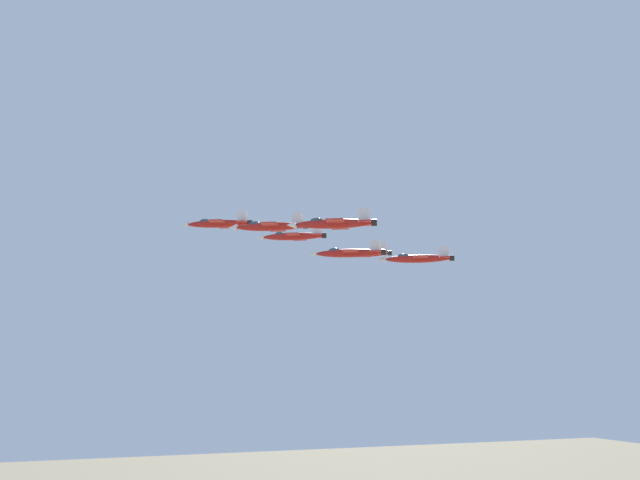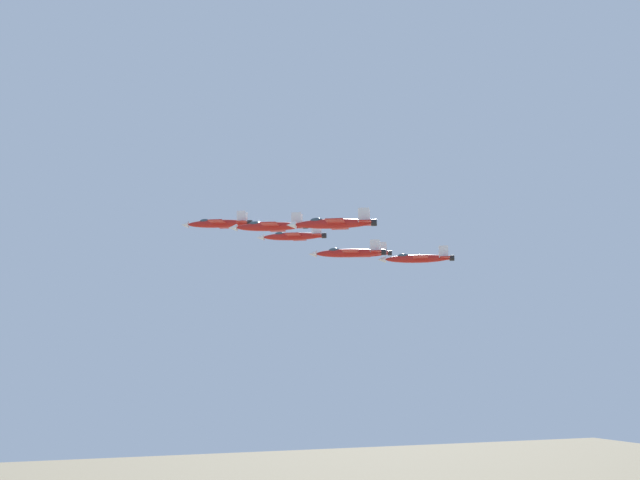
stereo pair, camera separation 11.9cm
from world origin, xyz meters
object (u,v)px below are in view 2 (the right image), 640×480
object	(u,v)px
jet_right_wingman	(293,236)
jet_slot_rear	(349,253)
jet_left_wingman	(270,226)
jet_right_outer	(360,253)
jet_trailing	(417,258)
jet_lead	(218,223)
jet_left_outer	(333,223)

from	to	relation	value
jet_right_wingman	jet_slot_rear	xyz separation A→B (m)	(-18.11, -6.60, -6.22)
jet_left_wingman	jet_slot_rear	distance (m)	19.66
jet_right_wingman	jet_slot_rear	size ratio (longest dim) A/B	1.00
jet_right_outer	jet_trailing	bearing A→B (deg)	120.00
jet_right_wingman	jet_slot_rear	distance (m)	20.26
jet_right_outer	jet_slot_rear	xyz separation A→B (m)	(-21.71, 12.33, -3.67)
jet_lead	jet_slot_rear	bearing A→B (deg)	179.85
jet_left_wingman	jet_slot_rear	xyz separation A→B (m)	(3.60, -18.94, -3.88)
jet_slot_rear	jet_trailing	xyz separation A→B (m)	(-7.26, -12.77, -1.56)
jet_left_wingman	jet_trailing	world-z (taller)	jet_left_wingman
jet_right_wingman	jet_right_outer	distance (m)	19.45
jet_left_wingman	jet_trailing	xyz separation A→B (m)	(-3.65, -31.71, -5.44)
jet_left_outer	jet_slot_rear	distance (m)	25.02
jet_left_wingman	jet_right_outer	size ratio (longest dim) A/B	0.99
jet_left_wingman	jet_left_outer	xyz separation A→B (m)	(-18.11, -6.60, -2.24)
jet_lead	jet_trailing	distance (m)	44.95
jet_left_wingman	jet_right_outer	world-z (taller)	jet_left_wingman
jet_right_outer	jet_right_wingman	bearing A→B (deg)	39.89
jet_left_outer	jet_slot_rear	world-z (taller)	jet_left_outer
jet_right_outer	jet_trailing	xyz separation A→B (m)	(-28.97, -0.44, -5.22)
jet_right_outer	jet_slot_rear	world-z (taller)	jet_right_outer
jet_right_wingman	jet_trailing	size ratio (longest dim) A/B	1.03
jet_left_wingman	jet_left_outer	size ratio (longest dim) A/B	0.99
jet_right_wingman	jet_trailing	distance (m)	32.85
jet_right_wingman	jet_left_outer	size ratio (longest dim) A/B	1.00
jet_lead	jet_left_wingman	size ratio (longest dim) A/B	0.99
jet_left_wingman	jet_right_wingman	size ratio (longest dim) A/B	0.99
jet_right_wingman	jet_trailing	xyz separation A→B (m)	(-25.37, -19.38, -7.78)
jet_lead	jet_trailing	world-z (taller)	jet_lead
jet_right_wingman	jet_right_outer	size ratio (longest dim) A/B	1.00
jet_slot_rear	jet_right_outer	bearing A→B (deg)	-89.04
jet_right_wingman	jet_right_outer	xyz separation A→B (m)	(3.60, -18.94, -2.56)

